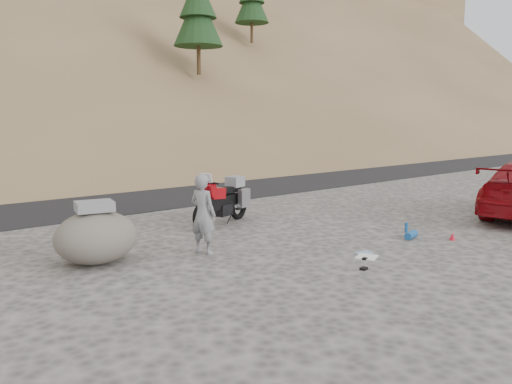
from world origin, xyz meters
The scene contains 12 objects.
ground centered at (0.00, 0.00, 0.00)m, with size 140.00×140.00×0.00m, color #44423F.
road centered at (0.00, 9.00, 0.00)m, with size 120.00×7.00×0.05m, color black.
motorcycle centered at (0.82, 2.82, 0.62)m, with size 2.32×1.18×1.44m.
man centered at (-1.22, 0.70, 0.00)m, with size 0.60×0.40×1.65m, color gray.
boulder centered at (-3.21, 1.39, 0.53)m, with size 1.98×1.85×1.20m.
gear_white_cloth centered at (1.16, -1.63, 0.01)m, with size 0.44×0.39×0.01m, color white.
gear_blue_mat centered at (3.22, -1.29, 0.09)m, with size 0.18×0.18×0.44m, color #185194.
gear_bottle centered at (3.70, -0.83, 0.12)m, with size 0.09×0.09×0.23m, color #185194.
gear_funnel centered at (3.82, -1.97, 0.09)m, with size 0.13×0.13×0.17m, color red.
gear_glove_a centered at (0.45, -2.13, 0.02)m, with size 0.15×0.11×0.04m, color black.
gear_glove_b centered at (1.00, -1.71, 0.02)m, with size 0.11×0.08×0.04m, color black.
gear_blue_cloth centered at (1.35, -1.41, 0.01)m, with size 0.32×0.24×0.01m, color #839DCB.
Camera 1 is at (-6.73, -7.74, 2.77)m, focal length 35.00 mm.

